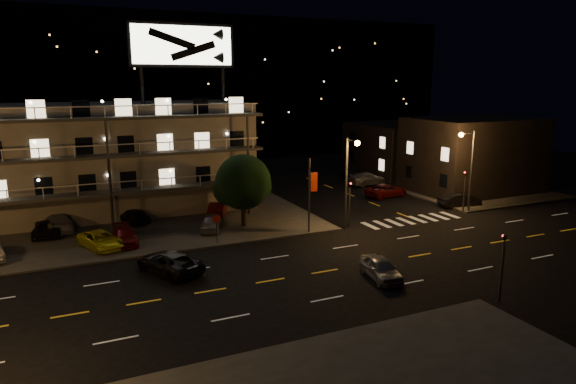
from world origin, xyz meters
name	(u,v)px	position (x,y,z in m)	size (l,w,h in m)	color
ground	(298,276)	(0.00, 0.00, 0.00)	(140.00, 140.00, 0.00)	black
curb_nw	(63,224)	(-14.00, 20.00, 0.07)	(44.00, 24.00, 0.15)	#323230
curb_ne	(446,184)	(30.00, 20.00, 0.07)	(16.00, 24.00, 0.15)	#323230
motel	(102,157)	(-9.94, 23.88, 5.34)	(28.00, 13.80, 18.10)	gray
side_bldg_front	(472,155)	(29.99, 16.00, 4.25)	(14.06, 10.00, 8.50)	black
side_bldg_back	(408,149)	(29.99, 28.00, 3.50)	(14.06, 12.00, 7.00)	black
hill_backdrop	(101,87)	(-5.94, 68.78, 11.55)	(120.00, 25.00, 24.00)	black
streetlight_nc	(349,174)	(8.50, 7.94, 4.96)	(0.44, 1.92, 8.00)	#2D2D30
streetlight_ne	(469,163)	(22.14, 8.30, 4.96)	(1.92, 0.44, 8.00)	#2D2D30
signal_nw	(350,199)	(9.00, 8.50, 2.57)	(0.20, 0.27, 4.60)	#2D2D30
signal_sw	(503,260)	(9.00, -8.50, 2.57)	(0.20, 0.27, 4.60)	#2D2D30
signal_ne	(465,187)	(22.00, 8.50, 2.57)	(0.27, 0.20, 4.60)	#2D2D30
banner_north	(310,194)	(5.09, 8.40, 3.43)	(0.83, 0.16, 6.40)	#2D2D30
stop_sign	(217,224)	(-3.00, 8.57, 1.71)	(0.91, 0.11, 2.61)	#2D2D30
tree	(243,184)	(0.56, 12.44, 3.92)	(5.04, 4.85, 6.34)	black
lot_car_2	(101,240)	(-11.43, 11.10, 0.78)	(2.10, 4.56, 1.27)	#CDCA13
lot_car_3	(125,236)	(-9.62, 11.51, 0.78)	(1.76, 4.32, 1.25)	#5D0D0D
lot_car_4	(211,222)	(-2.42, 12.30, 0.82)	(1.57, 3.91, 1.33)	gray
lot_car_6	(48,227)	(-15.12, 16.49, 0.80)	(2.16, 4.68, 1.30)	black
lot_car_7	(58,223)	(-14.34, 17.31, 0.91)	(2.12, 5.21, 1.51)	gray
lot_car_8	(133,216)	(-8.17, 17.38, 0.82)	(1.59, 3.95, 1.35)	black
lot_car_9	(218,209)	(-0.46, 16.74, 0.82)	(1.42, 4.07, 1.34)	#5D0D0D
side_car_0	(460,200)	(23.26, 10.38, 0.71)	(1.51, 4.33, 1.43)	black
side_car_1	(386,191)	(19.14, 17.40, 0.70)	(2.34, 5.07, 1.41)	#5D0D0D
side_car_2	(367,179)	(20.89, 23.92, 0.77)	(2.15, 5.28, 1.53)	gray
side_car_3	(356,173)	(21.94, 28.39, 0.66)	(1.55, 3.85, 1.31)	black
road_car_east	(381,268)	(4.74, -2.60, 0.70)	(1.64, 4.08, 1.39)	gray
road_car_west	(169,262)	(-7.64, 4.19, 0.73)	(2.42, 5.25, 1.46)	black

